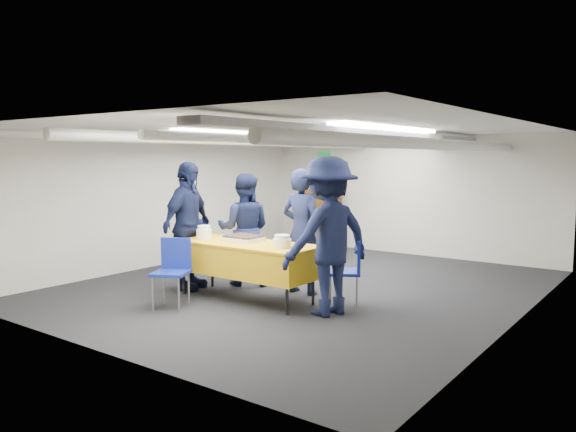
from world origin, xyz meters
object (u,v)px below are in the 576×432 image
Objects in this scene: chair_left at (194,240)px; sailor_c at (188,226)px; podium at (325,219)px; sailor_d at (328,236)px; sheet_cake at (243,238)px; sailor_a at (302,231)px; chair_near at (173,265)px; serving_table at (246,258)px; chair_right at (350,266)px; sailor_b at (244,229)px.

chair_left is 1.26m from sailor_c.
sailor_d is (2.64, -4.10, 0.34)m from podium.
sheet_cake is 0.83m from sailor_a.
serving_table is at bearing 57.94° from chair_near.
sheet_cake is at bearing -163.76° from chair_right.
serving_table is 4.37m from podium.
sailor_a is (0.41, 0.72, 0.31)m from serving_table.
sailor_b is at bearing 3.79° from sailor_a.
sheet_cake is at bearing -24.54° from chair_left.
chair_left is 0.52× the size of sailor_b.
sailor_a is at bearing 150.11° from sailor_b.
chair_left is at bearing 155.46° from sheet_cake.
sailor_b reaches higher than podium.
chair_right is 0.61m from sailor_d.
chair_near reaches higher than serving_table.
sailor_c is (-0.97, -0.09, 0.11)m from sheet_cake.
sailor_d is at bearing -57.15° from podium.
sheet_cake is 0.25× the size of sailor_d.
podium is at bearing -8.71° from sailor_c.
sailor_a is 1.05× the size of sailor_b.
podium is 4.56m from chair_right.
chair_left is at bearing 28.34° from sailor_c.
sailor_d is at bearing 141.51° from sailor_a.
sailor_c is at bearing -85.62° from podium.
sailor_c reaches higher than serving_table.
chair_near is at bearing -144.62° from chair_right.
serving_table is at bearing 98.40° from sailor_b.
chair_near is at bearing -45.10° from sailor_d.
chair_near is 1.00× the size of chair_left.
sailor_d is (1.76, 0.86, 0.42)m from chair_near.
sailor_a reaches higher than sailor_b.
sailor_a is (0.92, 1.54, 0.34)m from chair_near.
chair_near is at bearing -51.32° from chair_left.
chair_right is at bearing 35.38° from chair_near.
chair_right is at bearing 165.41° from sailor_a.
sailor_a reaches higher than serving_table.
sailor_b reaches higher than chair_near.
chair_right is 2.48m from sailor_c.
sailor_b is (-1.91, 0.18, 0.30)m from chair_right.
sailor_c is (0.79, -0.90, 0.39)m from chair_left.
chair_right is 0.50× the size of sailor_a.
chair_left reaches higher than sheet_cake.
serving_table is 1.10× the size of sailor_c.
sheet_cake is at bearing -72.14° from sailor_d.
sailor_d reaches higher than sheet_cake.
chair_left is at bearing 128.68° from chair_near.
serving_table is at bearing -25.18° from chair_left.
podium is 3.30m from chair_left.
sheet_cake is 0.39× the size of podium.
chair_right reaches higher than sheet_cake.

